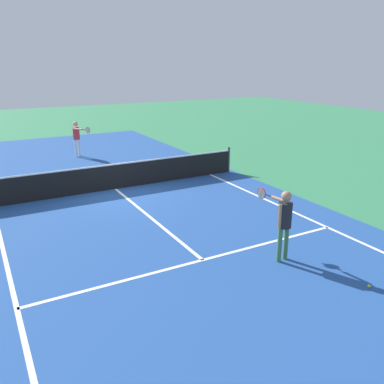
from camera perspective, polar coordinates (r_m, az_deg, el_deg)
name	(u,v)px	position (r m, az deg, el deg)	size (l,w,h in m)	color
ground_plane	(115,189)	(15.17, -10.78, 0.42)	(60.00, 60.00, 0.00)	#337F51
court_surface_inbounds	(115,189)	(15.17, -10.78, 0.43)	(10.62, 24.40, 0.00)	#234C93
line_sideline_left	(14,297)	(9.06, -23.86, -13.45)	(0.10, 11.89, 0.01)	white
line_sideline_right	(315,222)	(12.41, 17.07, -4.07)	(0.10, 11.89, 0.01)	white
line_service_near	(203,260)	(9.71, 1.52, -9.59)	(8.22, 0.10, 0.01)	white
line_center_service	(150,217)	(12.32, -6.02, -3.49)	(0.10, 6.40, 0.01)	white
net	(115,176)	(15.03, -10.89, 2.22)	(10.11, 0.09, 1.07)	#33383D
player_near	(284,218)	(9.52, 12.87, -3.54)	(0.42, 1.24, 1.72)	#3F7247
player_far	(77,135)	(20.64, -16.00, 7.80)	(0.64, 1.16, 1.73)	white
tennis_ball_by_baseline	(369,286)	(9.39, 23.76, -12.09)	(0.07, 0.07, 0.07)	#CCE033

